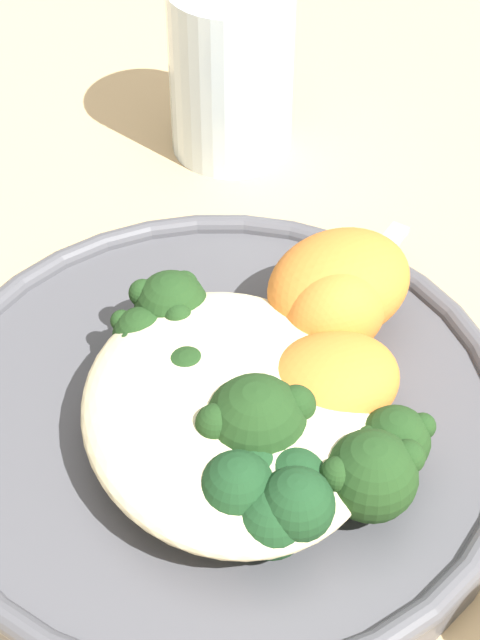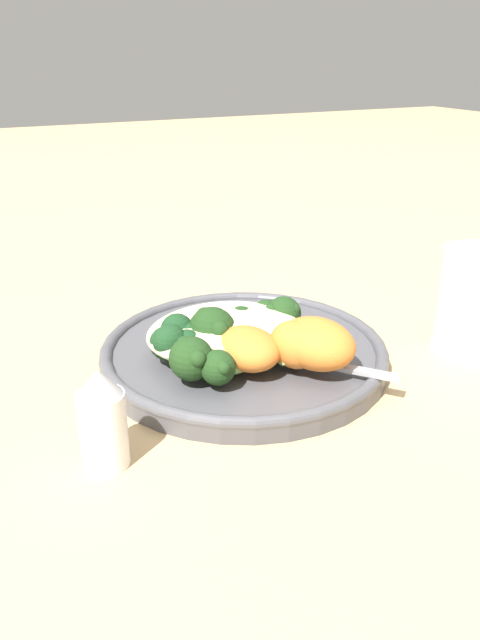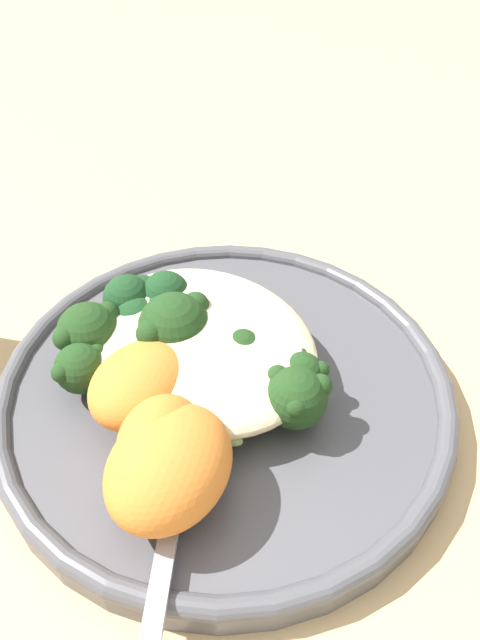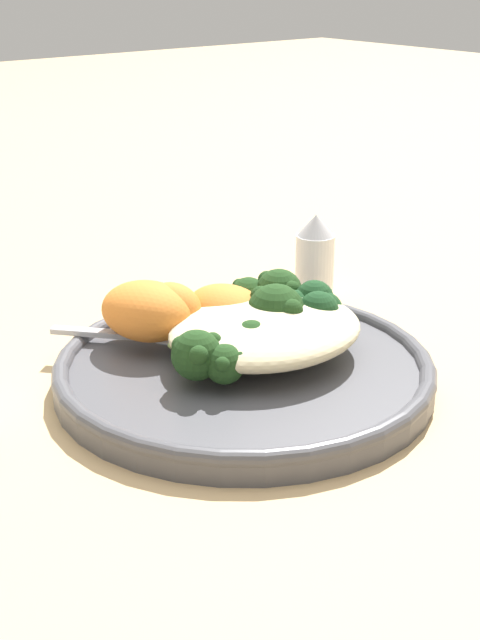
# 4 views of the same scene
# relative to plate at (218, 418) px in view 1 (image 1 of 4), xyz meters

# --- Properties ---
(ground_plane) EXTENTS (4.00, 4.00, 0.00)m
(ground_plane) POSITION_rel_plate_xyz_m (0.02, 0.00, -0.01)
(ground_plane) COLOR tan
(plate) EXTENTS (0.27, 0.27, 0.02)m
(plate) POSITION_rel_plate_xyz_m (0.00, 0.00, 0.00)
(plate) COLOR #4C4C51
(plate) RESTS_ON ground_plane
(quinoa_mound) EXTENTS (0.14, 0.12, 0.03)m
(quinoa_mound) POSITION_rel_plate_xyz_m (-0.02, -0.00, 0.03)
(quinoa_mound) COLOR beige
(quinoa_mound) RESTS_ON plate
(broccoli_stalk_0) EXTENTS (0.07, 0.09, 0.03)m
(broccoli_stalk_0) POSITION_rel_plate_xyz_m (0.04, -0.00, 0.03)
(broccoli_stalk_0) COLOR #8EB25B
(broccoli_stalk_0) RESTS_ON plate
(broccoli_stalk_1) EXTENTS (0.05, 0.11, 0.03)m
(broccoli_stalk_1) POSITION_rel_plate_xyz_m (0.03, -0.00, 0.02)
(broccoli_stalk_1) COLOR #8EB25B
(broccoli_stalk_1) RESTS_ON plate
(broccoli_stalk_2) EXTENTS (0.05, 0.09, 0.03)m
(broccoli_stalk_2) POSITION_rel_plate_xyz_m (0.01, -0.00, 0.02)
(broccoli_stalk_2) COLOR #8EB25B
(broccoli_stalk_2) RESTS_ON plate
(broccoli_stalk_3) EXTENTS (0.08, 0.09, 0.03)m
(broccoli_stalk_3) POSITION_rel_plate_xyz_m (-0.01, 0.00, 0.02)
(broccoli_stalk_3) COLOR #8EB25B
(broccoli_stalk_3) RESTS_ON plate
(broccoli_stalk_4) EXTENTS (0.09, 0.07, 0.04)m
(broccoli_stalk_4) POSITION_rel_plate_xyz_m (-0.03, -0.01, 0.03)
(broccoli_stalk_4) COLOR #8EB25B
(broccoli_stalk_4) RESTS_ON plate
(broccoli_stalk_5) EXTENTS (0.13, 0.04, 0.04)m
(broccoli_stalk_5) POSITION_rel_plate_xyz_m (-0.06, -0.04, 0.03)
(broccoli_stalk_5) COLOR #8EB25B
(broccoli_stalk_5) RESTS_ON plate
(broccoli_stalk_6) EXTENTS (0.11, 0.06, 0.03)m
(broccoli_stalk_6) POSITION_rel_plate_xyz_m (-0.03, -0.05, 0.02)
(broccoli_stalk_6) COLOR #8EB25B
(broccoli_stalk_6) RESTS_ON plate
(sweet_potato_chunk_0) EXTENTS (0.05, 0.06, 0.04)m
(sweet_potato_chunk_0) POSITION_rel_plate_xyz_m (0.01, -0.06, 0.03)
(sweet_potato_chunk_0) COLOR orange
(sweet_potato_chunk_0) RESTS_ON plate
(sweet_potato_chunk_1) EXTENTS (0.08, 0.09, 0.04)m
(sweet_potato_chunk_1) POSITION_rel_plate_xyz_m (0.03, -0.07, 0.03)
(sweet_potato_chunk_1) COLOR orange
(sweet_potato_chunk_1) RESTS_ON plate
(sweet_potato_chunk_2) EXTENTS (0.06, 0.07, 0.03)m
(sweet_potato_chunk_2) POSITION_rel_plate_xyz_m (-0.02, -0.04, 0.03)
(sweet_potato_chunk_2) COLOR orange
(sweet_potato_chunk_2) RESTS_ON plate
(kale_tuft) EXTENTS (0.05, 0.05, 0.04)m
(kale_tuft) POSITION_rel_plate_xyz_m (-0.07, -0.00, 0.03)
(kale_tuft) COLOR #193D1E
(kale_tuft) RESTS_ON plate
(spoon) EXTENTS (0.09, 0.10, 0.01)m
(spoon) POSITION_rel_plate_xyz_m (0.03, -0.06, 0.01)
(spoon) COLOR #A3A3A8
(spoon) RESTS_ON plate
(water_glass) EXTENTS (0.07, 0.07, 0.10)m
(water_glass) POSITION_rel_plate_xyz_m (0.21, -0.07, 0.04)
(water_glass) COLOR silver
(water_glass) RESTS_ON ground_plane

